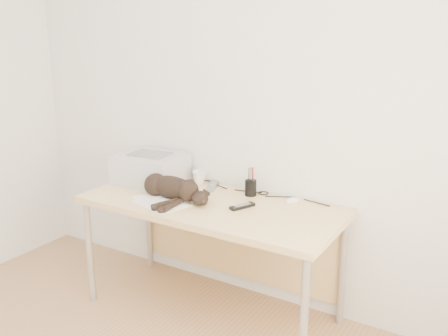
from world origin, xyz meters
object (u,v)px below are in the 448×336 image
Objects in this scene: pen_cup at (251,188)px; mug at (199,177)px; printer at (151,168)px; cat at (170,188)px; mouse at (292,199)px; desk at (218,219)px.

mug is at bearing 175.24° from pen_cup.
printer reaches higher than mug.
mouse is (0.67, 0.34, -0.05)m from cat.
mug is 0.51× the size of pen_cup.
pen_cup reaches higher than mouse.
printer is at bearing -151.06° from mouse.
printer is 1.00m from mouse.
mug reaches higher than desk.
desk is 0.36m from cat.
mug reaches higher than mouse.
mouse is at bearing 32.25° from cat.
mouse is at bearing 0.00° from mug.
printer is 0.37m from cat.
desk is 0.28m from pen_cup.
printer reaches higher than cat.
cat is (-0.26, -0.15, 0.20)m from desk.
cat is 6.04× the size of mouse.
pen_cup is (0.41, -0.03, 0.01)m from mug.
pen_cup reaches higher than cat.
pen_cup is at bearing -152.16° from mouse.
pen_cup is 1.71× the size of mouse.
mug is at bearing 144.39° from desk.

